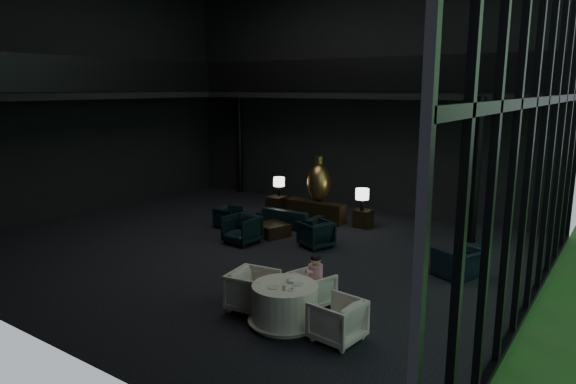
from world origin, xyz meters
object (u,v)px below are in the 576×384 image
Objects in this scene: sofa at (290,215)px; dining_table at (285,307)px; bronze_urn at (319,182)px; window_armchair at (460,258)px; side_table_right at (363,218)px; lounge_armchair_south at (242,227)px; lounge_armchair_east at (316,232)px; coffee_table at (272,230)px; dining_chair_west at (253,286)px; dining_chair_north at (312,288)px; side_table_left at (277,205)px; child at (316,270)px; console at (315,211)px; table_lamp_right at (362,195)px; table_lamp_left at (279,183)px; lounge_armchair_west at (228,217)px; dining_chair_east at (337,317)px.

sofa reaches higher than dining_table.
bronze_urn is 5.94m from window_armchair.
side_table_right is 3.97m from lounge_armchair_south.
lounge_armchair_east is (1.46, -2.53, -0.85)m from bronze_urn.
dining_chair_west is (2.71, -4.25, 0.29)m from coffee_table.
dining_table is 0.97m from dining_chair_north.
coffee_table is (1.46, -2.25, -0.12)m from side_table_left.
dining_chair_north reaches higher than side_table_right.
lounge_armchair_south is at bearing -96.43° from bronze_urn.
side_table_right is 6.10m from child.
console is 2.46× the size of coffee_table.
dining_chair_west is at bearing -68.79° from bronze_urn.
dining_chair_west is (4.17, -6.50, 0.17)m from side_table_left.
bronze_urn is 2.12× the size of table_lamp_right.
table_lamp_left reaches higher than sofa.
window_armchair is (6.91, -2.42, 0.13)m from side_table_left.
bronze_urn is 3.11m from lounge_armchair_west.
table_lamp_right is 0.69× the size of window_armchair.
coffee_table is at bearing -127.59° from table_lamp_right.
side_table_left is 7.72m from dining_chair_west.
lounge_armchair_south is 4.52m from child.
lounge_armchair_east is at bearing -98.49° from lounge_armchair_west.
console is at bearing -176.82° from table_lamp_right.
console is at bearing -40.81° from dining_chair_north.
side_table_right is 0.67× the size of coffee_table.
dining_table is at bearing -83.81° from dining_chair_east.
dining_chair_west is (1.11, -4.09, 0.07)m from lounge_armchair_east.
dining_chair_west is at bearing -57.34° from side_table_left.
lounge_armchair_east reaches higher than side_table_right.
lounge_armchair_south reaches higher than dining_chair_north.
window_armchair is 5.46m from coffee_table.
window_armchair is 4.92m from dining_chair_west.
side_table_left is 0.74× the size of lounge_armchair_east.
lounge_armchair_west is at bearing 37.45° from dining_chair_west.
dining_chair_north is at bearing 52.55° from lounge_armchair_east.
dining_chair_west reaches higher than dining_chair_east.
lounge_armchair_south is (-0.38, -3.41, -0.78)m from bronze_urn.
side_table_left is at bearing -175.84° from bronze_urn.
dining_chair_north is at bearing 125.90° from sofa.
console reaches higher than coffee_table.
table_lamp_left is 0.86× the size of dining_chair_north.
child is at bearing 53.57° from lounge_armchair_east.
side_table_left is 0.61× the size of window_armchair.
sofa is 3.22× the size of child.
sofa is 5.74m from window_armchair.
dining_table is (5.23, -4.41, 0.01)m from lounge_armchair_west.
bronze_urn reaches higher than lounge_armchair_east.
dining_chair_east is at bearing -102.61° from dining_chair_west.
child is at bearing -48.23° from side_table_left.
dining_table is 1.08m from child.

